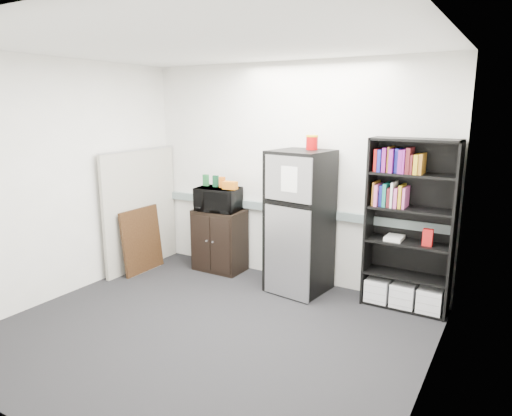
# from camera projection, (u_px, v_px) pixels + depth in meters

# --- Properties ---
(floor) EXTENTS (4.00, 4.00, 0.00)m
(floor) POSITION_uv_depth(u_px,v_px,m) (208.00, 331.00, 4.49)
(floor) COLOR black
(floor) RESTS_ON ground
(wall_back) EXTENTS (4.00, 0.02, 2.70)m
(wall_back) POSITION_uv_depth(u_px,v_px,m) (289.00, 174.00, 5.67)
(wall_back) COLOR silver
(wall_back) RESTS_ON floor
(wall_right) EXTENTS (0.02, 3.50, 2.70)m
(wall_right) POSITION_uv_depth(u_px,v_px,m) (433.00, 226.00, 3.21)
(wall_right) COLOR silver
(wall_right) RESTS_ON floor
(wall_left) EXTENTS (0.02, 3.50, 2.70)m
(wall_left) POSITION_uv_depth(u_px,v_px,m) (63.00, 180.00, 5.19)
(wall_left) COLOR silver
(wall_left) RESTS_ON floor
(ceiling) EXTENTS (4.00, 3.50, 0.02)m
(ceiling) POSITION_uv_depth(u_px,v_px,m) (200.00, 43.00, 3.91)
(ceiling) COLOR white
(ceiling) RESTS_ON wall_back
(electrical_raceway) EXTENTS (3.92, 0.05, 0.10)m
(electrical_raceway) POSITION_uv_depth(u_px,v_px,m) (288.00, 209.00, 5.74)
(electrical_raceway) COLOR gray
(electrical_raceway) RESTS_ON wall_back
(wall_note) EXTENTS (0.14, 0.00, 0.10)m
(wall_note) POSITION_uv_depth(u_px,v_px,m) (265.00, 156.00, 5.80)
(wall_note) COLOR white
(wall_note) RESTS_ON wall_back
(bookshelf) EXTENTS (0.90, 0.34, 1.85)m
(bookshelf) POSITION_uv_depth(u_px,v_px,m) (410.00, 227.00, 4.85)
(bookshelf) COLOR black
(bookshelf) RESTS_ON floor
(cubicle_partition) EXTENTS (0.06, 1.30, 1.62)m
(cubicle_partition) POSITION_uv_depth(u_px,v_px,m) (141.00, 209.00, 6.17)
(cubicle_partition) COLOR #9F9A8D
(cubicle_partition) RESTS_ON floor
(cabinet) EXTENTS (0.66, 0.44, 0.83)m
(cabinet) POSITION_uv_depth(u_px,v_px,m) (220.00, 240.00, 6.11)
(cabinet) COLOR black
(cabinet) RESTS_ON floor
(microwave) EXTENTS (0.60, 0.45, 0.31)m
(microwave) POSITION_uv_depth(u_px,v_px,m) (218.00, 199.00, 5.98)
(microwave) COLOR black
(microwave) RESTS_ON cabinet
(snack_box_a) EXTENTS (0.07, 0.06, 0.15)m
(snack_box_a) POSITION_uv_depth(u_px,v_px,m) (206.00, 180.00, 6.07)
(snack_box_a) COLOR #1A5B2A
(snack_box_a) RESTS_ON microwave
(snack_box_b) EXTENTS (0.08, 0.07, 0.15)m
(snack_box_b) POSITION_uv_depth(u_px,v_px,m) (216.00, 181.00, 5.99)
(snack_box_b) COLOR #0D3A1F
(snack_box_b) RESTS_ON microwave
(snack_box_c) EXTENTS (0.08, 0.06, 0.14)m
(snack_box_c) POSITION_uv_depth(u_px,v_px,m) (222.00, 182.00, 5.94)
(snack_box_c) COLOR #D46213
(snack_box_c) RESTS_ON microwave
(snack_bag) EXTENTS (0.19, 0.11, 0.10)m
(snack_bag) POSITION_uv_depth(u_px,v_px,m) (230.00, 185.00, 5.82)
(snack_bag) COLOR orange
(snack_bag) RESTS_ON microwave
(refrigerator) EXTENTS (0.71, 0.74, 1.68)m
(refrigerator) POSITION_uv_depth(u_px,v_px,m) (299.00, 222.00, 5.35)
(refrigerator) COLOR black
(refrigerator) RESTS_ON floor
(coffee_can) EXTENTS (0.14, 0.14, 0.19)m
(coffee_can) POSITION_uv_depth(u_px,v_px,m) (312.00, 142.00, 5.22)
(coffee_can) COLOR #A00708
(coffee_can) RESTS_ON refrigerator
(framed_poster) EXTENTS (0.12, 0.67, 0.86)m
(framed_poster) POSITION_uv_depth(u_px,v_px,m) (142.00, 240.00, 6.07)
(framed_poster) COLOR black
(framed_poster) RESTS_ON floor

